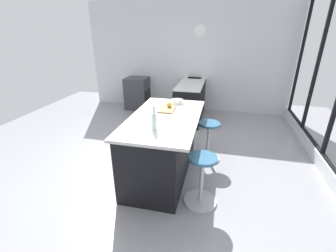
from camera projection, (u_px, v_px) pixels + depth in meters
The scene contains 11 objects.
ground_plane at pixel (156, 163), 4.01m from camera, with size 8.11×8.11×0.00m, color gray.
interior_partition_left at pixel (187, 57), 6.25m from camera, with size 0.15×5.44×2.82m.
sink_cabinet at pixel (193, 96), 6.26m from camera, with size 2.47×0.60×1.18m.
oven_range at pixel (137, 93), 6.60m from camera, with size 0.60×0.61×0.87m.
kitchen_island at pixel (162, 145), 3.58m from camera, with size 1.81×0.99×0.96m.
stool_by_window at pixel (208, 142), 4.01m from camera, with size 0.44×0.44×0.70m.
stool_middle at pixel (201, 182), 2.99m from camera, with size 0.44×0.44×0.70m.
cutting_board at pixel (167, 109), 3.66m from camera, with size 0.36×0.24×0.02m, color olive.
apple_yellow at pixel (169, 104), 3.72m from camera, with size 0.08×0.08×0.08m, color gold.
water_bottle at pixel (154, 121), 2.89m from camera, with size 0.06×0.06×0.31m.
fruit_bowl at pixel (177, 101), 3.95m from camera, with size 0.20×0.20×0.07m.
Camera 1 is at (3.30, 0.99, 2.16)m, focal length 24.84 mm.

